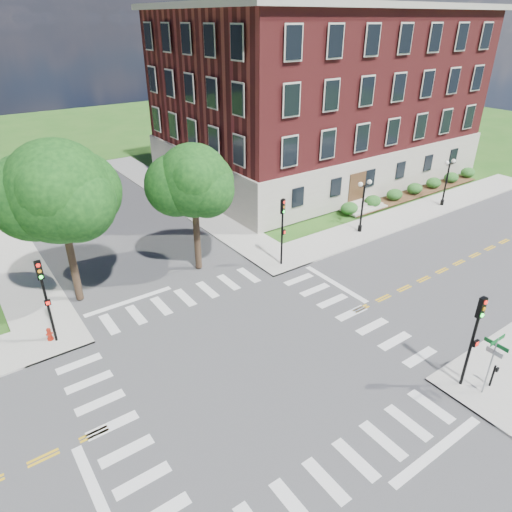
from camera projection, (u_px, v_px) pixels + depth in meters
ground at (251, 361)px, 23.13m from camera, size 160.00×160.00×0.00m
road_ew at (251, 360)px, 23.12m from camera, size 90.00×12.00×0.01m
road_ns at (251, 360)px, 23.12m from camera, size 12.00×90.00×0.01m
sidewalk_ne at (293, 206)px, 42.10m from camera, size 34.00×34.00×0.12m
crosswalk_east at (351, 313)px, 26.82m from camera, size 2.20×10.20×0.02m
stop_bar_east at (335, 284)px, 29.81m from camera, size 0.40×5.50×0.00m
main_building at (319, 95)px, 47.48m from camera, size 30.60×22.40×16.50m
shrub_row at (414, 195)px, 44.79m from camera, size 18.00×2.00×1.30m
tree_c at (58, 192)px, 24.87m from camera, size 5.78×5.78×9.81m
tree_d at (193, 181)px, 28.70m from camera, size 4.69×4.69×8.58m
traffic_signal_se at (475, 331)px, 20.07m from camera, size 0.33×0.37×4.80m
traffic_signal_ne at (282, 224)px, 30.57m from camera, size 0.38×0.46×4.80m
traffic_signal_nw at (44, 292)px, 22.97m from camera, size 0.33×0.36×4.80m
twin_lamp_west at (363, 203)px, 35.80m from camera, size 1.36×0.36×4.23m
twin_lamp_east at (447, 180)px, 41.00m from camera, size 1.36×0.36×4.23m
street_sign_pole at (493, 355)px, 20.00m from camera, size 1.10×1.10×3.10m
push_button_post at (493, 375)px, 21.06m from camera, size 0.14×0.21×1.20m
fire_hydrant at (49, 334)px, 24.29m from camera, size 0.35×0.35×0.75m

